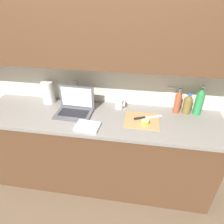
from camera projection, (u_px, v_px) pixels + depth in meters
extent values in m
plane|color=brown|center=(102.00, 178.00, 2.51)|extent=(12.00, 12.00, 0.00)
cube|color=silver|center=(104.00, 70.00, 2.09)|extent=(5.20, 0.06, 2.60)
cube|color=white|center=(74.00, 86.00, 2.20)|extent=(0.09, 0.01, 0.12)
cube|color=white|center=(171.00, 92.00, 2.07)|extent=(0.09, 0.01, 0.12)
cube|color=brown|center=(99.00, 25.00, 1.67)|extent=(4.42, 0.32, 0.70)
cube|color=brown|center=(100.00, 152.00, 2.27)|extent=(2.39, 0.58, 0.90)
cube|color=gray|center=(99.00, 118.00, 2.02)|extent=(2.47, 0.61, 0.03)
cube|color=#9EA3A8|center=(14.00, 114.00, 2.20)|extent=(0.41, 0.40, 0.16)
cube|color=#515156|center=(74.00, 114.00, 2.04)|extent=(0.37, 0.27, 0.02)
cube|color=black|center=(74.00, 113.00, 2.03)|extent=(0.30, 0.16, 0.00)
cube|color=#515156|center=(77.00, 97.00, 2.07)|extent=(0.37, 0.02, 0.25)
cube|color=white|center=(76.00, 97.00, 2.06)|extent=(0.32, 0.02, 0.21)
cube|color=tan|center=(142.00, 120.00, 1.95)|extent=(0.34, 0.28, 0.01)
cube|color=silver|center=(153.00, 117.00, 1.99)|extent=(0.18, 0.10, 0.00)
cylinder|color=black|center=(139.00, 118.00, 1.95)|extent=(0.11, 0.06, 0.02)
cylinder|color=yellow|center=(145.00, 122.00, 1.88)|extent=(0.07, 0.07, 0.04)
cylinder|color=#F4EAA3|center=(145.00, 121.00, 1.87)|extent=(0.06, 0.06, 0.00)
cylinder|color=#A34C2D|center=(177.00, 104.00, 2.03)|extent=(0.06, 0.06, 0.19)
cone|color=#A34C2D|center=(180.00, 93.00, 1.96)|extent=(0.06, 0.06, 0.06)
cylinder|color=#3366B2|center=(180.00, 89.00, 1.94)|extent=(0.03, 0.03, 0.02)
cylinder|color=olive|center=(187.00, 106.00, 2.02)|extent=(0.08, 0.08, 0.16)
cone|color=olive|center=(189.00, 97.00, 1.97)|extent=(0.08, 0.08, 0.05)
cylinder|color=#3366B2|center=(190.00, 94.00, 1.95)|extent=(0.04, 0.04, 0.02)
cylinder|color=#2D934C|center=(199.00, 104.00, 1.99)|extent=(0.08, 0.08, 0.23)
cone|color=#2D934C|center=(202.00, 91.00, 1.91)|extent=(0.07, 0.07, 0.07)
cylinder|color=white|center=(203.00, 87.00, 1.89)|extent=(0.04, 0.04, 0.02)
cylinder|color=silver|center=(119.00, 104.00, 2.13)|extent=(0.09, 0.09, 0.10)
cube|color=silver|center=(124.00, 104.00, 2.12)|extent=(0.02, 0.01, 0.05)
cylinder|color=white|center=(48.00, 92.00, 2.19)|extent=(0.13, 0.13, 0.24)
cube|color=white|center=(87.00, 126.00, 1.85)|extent=(0.23, 0.18, 0.02)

